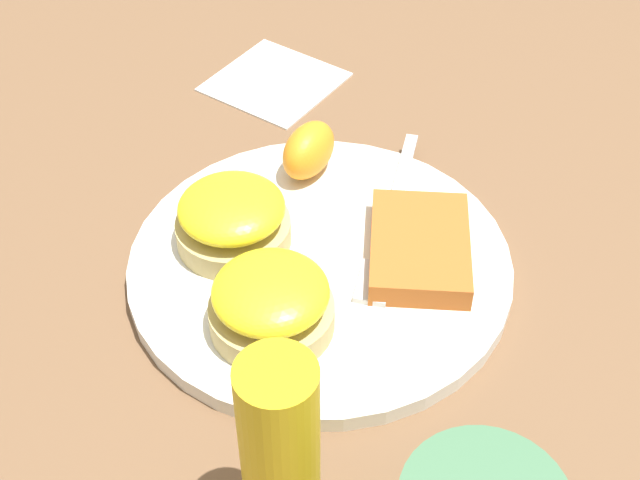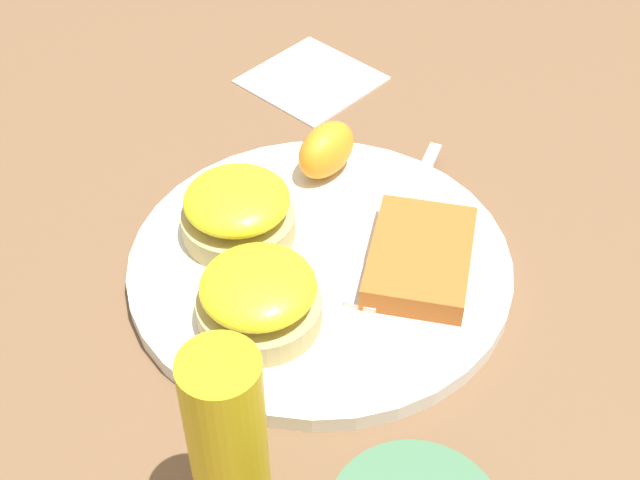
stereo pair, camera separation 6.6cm
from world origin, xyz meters
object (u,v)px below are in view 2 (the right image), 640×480
fork (396,231)px  condiment_bottle (228,447)px  hashbrown_patty (420,257)px  sandwich_benedict_left (235,215)px  orange_wedge (326,150)px  sandwich_benedict_right (259,297)px

fork → condiment_bottle: size_ratio=1.38×
hashbrown_patty → fork: (-0.03, -0.03, -0.01)m
sandwich_benedict_left → hashbrown_patty: bearing=101.6°
orange_wedge → sandwich_benedict_left: bearing=-16.4°
sandwich_benedict_left → hashbrown_patty: 0.14m
hashbrown_patty → condiment_bottle: bearing=-8.1°
hashbrown_patty → orange_wedge: orange_wedge is taller
hashbrown_patty → orange_wedge: bearing=-123.9°
sandwich_benedict_left → sandwich_benedict_right: 0.09m
sandwich_benedict_left → orange_wedge: size_ratio=1.47×
hashbrown_patty → fork: hashbrown_patty is taller
sandwich_benedict_left → sandwich_benedict_right: bearing=39.4°
orange_wedge → condiment_bottle: 0.31m
sandwich_benedict_left → orange_wedge: bearing=163.6°
orange_wedge → fork: size_ratio=0.30×
sandwich_benedict_right → orange_wedge: 0.17m
fork → condiment_bottle: (0.26, -0.00, 0.06)m
sandwich_benedict_right → hashbrown_patty: bearing=138.6°
sandwich_benedict_left → fork: sandwich_benedict_left is taller
hashbrown_patty → orange_wedge: 0.13m
orange_wedge → fork: (0.05, 0.08, -0.02)m
orange_wedge → condiment_bottle: condiment_bottle is taller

